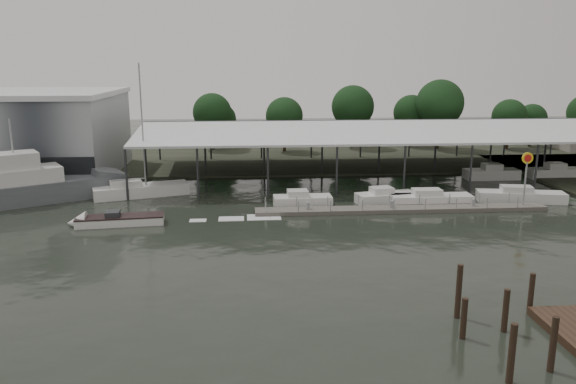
{
  "coord_description": "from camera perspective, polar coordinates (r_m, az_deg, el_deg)",
  "views": [
    {
      "loc": [
        0.24,
        -40.83,
        14.0
      ],
      "look_at": [
        3.97,
        8.24,
        2.5
      ],
      "focal_mm": 35.0,
      "sensor_mm": 36.0,
      "label": 1
    }
  ],
  "objects": [
    {
      "name": "ground",
      "position": [
        43.16,
        -4.46,
        -5.81
      ],
      "size": [
        200.0,
        200.0,
        0.0
      ],
      "primitive_type": "plane",
      "color": "black",
      "rests_on": "ground"
    },
    {
      "name": "land_strip_far",
      "position": [
        83.99,
        -4.46,
        3.59
      ],
      "size": [
        140.0,
        30.0,
        0.3
      ],
      "color": "#3C4030",
      "rests_on": "ground"
    },
    {
      "name": "storage_warehouse",
      "position": [
        76.69,
        -26.04,
        5.3
      ],
      "size": [
        24.5,
        20.5,
        10.5
      ],
      "color": "#979BA0",
      "rests_on": "ground"
    },
    {
      "name": "covered_boat_shed",
      "position": [
        71.27,
        9.34,
        6.64
      ],
      "size": [
        58.24,
        24.0,
        6.96
      ],
      "color": "silver",
      "rests_on": "ground"
    },
    {
      "name": "floating_dock",
      "position": [
        54.69,
        11.46,
        -1.73
      ],
      "size": [
        28.0,
        2.0,
        1.4
      ],
      "color": "#605B54",
      "rests_on": "ground"
    },
    {
      "name": "shell_fuel_sign",
      "position": [
        58.31,
        23.06,
        2.15
      ],
      "size": [
        1.1,
        0.18,
        5.55
      ],
      "color": "gray",
      "rests_on": "ground"
    },
    {
      "name": "grey_trawler",
      "position": [
        62.56,
        -24.75,
        0.48
      ],
      "size": [
        18.29,
        13.07,
        8.84
      ],
      "rotation": [
        0.0,
        0.0,
        0.52
      ],
      "color": "#565A5F",
      "rests_on": "ground"
    },
    {
      "name": "white_sailboat",
      "position": [
        61.56,
        -14.83,
        0.19
      ],
      "size": [
        10.12,
        5.45,
        14.06
      ],
      "rotation": [
        0.0,
        0.0,
        0.31
      ],
      "color": "silver",
      "rests_on": "ground"
    },
    {
      "name": "speedboat_underway",
      "position": [
        51.49,
        -17.41,
        -2.79
      ],
      "size": [
        19.14,
        4.08,
        2.0
      ],
      "rotation": [
        0.0,
        0.0,
        3.25
      ],
      "color": "silver",
      "rests_on": "ground"
    },
    {
      "name": "moored_cruiser_0",
      "position": [
        55.35,
        1.42,
        -0.85
      ],
      "size": [
        5.77,
        2.36,
        1.7
      ],
      "rotation": [
        0.0,
        0.0,
        0.03
      ],
      "color": "silver",
      "rests_on": "ground"
    },
    {
      "name": "moored_cruiser_1",
      "position": [
        57.47,
        9.88,
        -0.52
      ],
      "size": [
        6.41,
        3.39,
        1.7
      ],
      "rotation": [
        0.0,
        0.0,
        0.2
      ],
      "color": "silver",
      "rests_on": "ground"
    },
    {
      "name": "moored_cruiser_2",
      "position": [
        57.59,
        14.29,
        -0.7
      ],
      "size": [
        7.99,
        2.22,
        1.7
      ],
      "rotation": [
        0.0,
        0.0,
        -0.0
      ],
      "color": "silver",
      "rests_on": "ground"
    },
    {
      "name": "moored_cruiser_3",
      "position": [
        61.89,
        22.5,
        -0.36
      ],
      "size": [
        8.87,
        3.81,
        1.7
      ],
      "rotation": [
        0.0,
        0.0,
        -0.19
      ],
      "color": "silver",
      "rests_on": "ground"
    },
    {
      "name": "mooring_pilings",
      "position": [
        31.36,
        20.87,
        -12.23
      ],
      "size": [
        5.52,
        7.58,
        3.73
      ],
      "color": "#2E2017",
      "rests_on": "ground"
    },
    {
      "name": "horizon_tree_line",
      "position": [
        92.02,
        10.74,
        8.08
      ],
      "size": [
        66.26,
        9.8,
        11.24
      ],
      "color": "black",
      "rests_on": "ground"
    }
  ]
}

